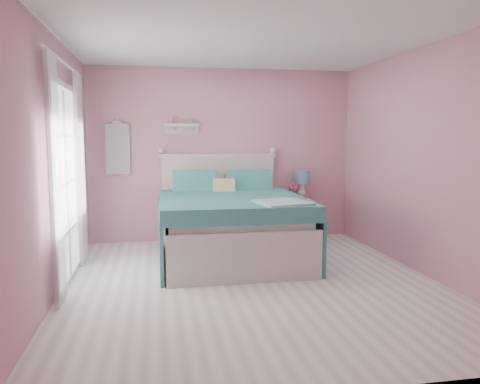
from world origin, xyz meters
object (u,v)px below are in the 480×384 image
object	(u,v)px
bed	(230,225)
table_lamp	(302,179)
nightstand	(298,219)
teacup	(297,198)
vase	(293,195)

from	to	relation	value
bed	table_lamp	size ratio (longest dim) A/B	5.15
nightstand	table_lamp	size ratio (longest dim) A/B	1.38
bed	teacup	bearing A→B (deg)	35.75
nightstand	table_lamp	distance (m)	0.62
vase	bed	bearing A→B (deg)	-141.29
table_lamp	vase	xyz separation A→B (m)	(-0.16, -0.06, -0.24)
table_lamp	bed	bearing A→B (deg)	-143.02
vase	table_lamp	bearing A→B (deg)	21.78
nightstand	vase	world-z (taller)	vase
bed	nightstand	xyz separation A→B (m)	(1.21, 0.91, -0.12)
bed	teacup	xyz separation A→B (m)	(1.16, 0.81, 0.23)
table_lamp	vase	world-z (taller)	table_lamp
vase	teacup	xyz separation A→B (m)	(0.03, -0.10, -0.03)
vase	teacup	bearing A→B (deg)	-74.95
bed	nightstand	distance (m)	1.52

